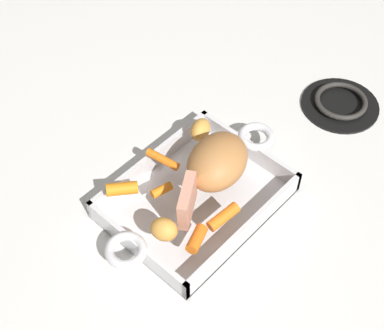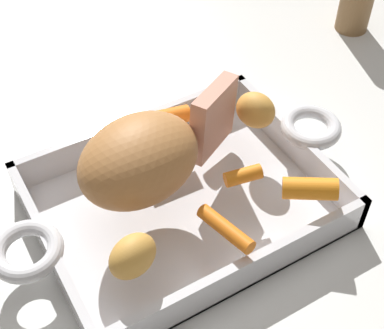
# 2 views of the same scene
# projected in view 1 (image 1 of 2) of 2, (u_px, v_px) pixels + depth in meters

# --- Properties ---
(ground_plane) EXTENTS (1.82, 1.82, 0.00)m
(ground_plane) POSITION_uv_depth(u_px,v_px,m) (196.00, 203.00, 1.10)
(ground_plane) COLOR silver
(roasting_dish) EXTENTS (0.43, 0.25, 0.05)m
(roasting_dish) POSITION_uv_depth(u_px,v_px,m) (196.00, 198.00, 1.09)
(roasting_dish) COLOR silver
(roasting_dish) RESTS_ON ground_plane
(pork_roast) EXTENTS (0.15, 0.13, 0.08)m
(pork_roast) POSITION_uv_depth(u_px,v_px,m) (217.00, 161.00, 1.04)
(pork_roast) COLOR #B2753F
(pork_roast) RESTS_ON roasting_dish
(roast_slice_thin) EXTENTS (0.08, 0.06, 0.08)m
(roast_slice_thin) POSITION_uv_depth(u_px,v_px,m) (187.00, 201.00, 0.99)
(roast_slice_thin) COLOR tan
(roast_slice_thin) RESTS_ON roasting_dish
(baby_carrot_center_right) EXTENTS (0.04, 0.03, 0.02)m
(baby_carrot_center_right) POSITION_uv_depth(u_px,v_px,m) (161.00, 190.00, 1.04)
(baby_carrot_center_right) COLOR orange
(baby_carrot_center_right) RESTS_ON roasting_dish
(baby_carrot_center_left) EXTENTS (0.07, 0.03, 0.03)m
(baby_carrot_center_left) POSITION_uv_depth(u_px,v_px,m) (223.00, 217.00, 1.00)
(baby_carrot_center_left) COLOR orange
(baby_carrot_center_left) RESTS_ON roasting_dish
(baby_carrot_short) EXTENTS (0.03, 0.07, 0.02)m
(baby_carrot_short) POSITION_uv_depth(u_px,v_px,m) (162.00, 160.00, 1.09)
(baby_carrot_short) COLOR orange
(baby_carrot_short) RESTS_ON roasting_dish
(baby_carrot_southeast) EXTENTS (0.06, 0.04, 0.03)m
(baby_carrot_southeast) POSITION_uv_depth(u_px,v_px,m) (197.00, 239.00, 0.98)
(baby_carrot_southeast) COLOR orange
(baby_carrot_southeast) RESTS_ON roasting_dish
(baby_carrot_southwest) EXTENTS (0.06, 0.05, 0.03)m
(baby_carrot_southwest) POSITION_uv_depth(u_px,v_px,m) (122.00, 189.00, 1.04)
(baby_carrot_southwest) COLOR orange
(baby_carrot_southwest) RESTS_ON roasting_dish
(potato_golden_small) EXTENTS (0.06, 0.05, 0.04)m
(potato_golden_small) POSITION_uv_depth(u_px,v_px,m) (201.00, 130.00, 1.12)
(potato_golden_small) COLOR gold
(potato_golden_small) RESTS_ON roasting_dish
(potato_golden_large) EXTENTS (0.05, 0.06, 0.04)m
(potato_golden_large) POSITION_uv_depth(u_px,v_px,m) (164.00, 229.00, 0.98)
(potato_golden_large) COLOR gold
(potato_golden_large) RESTS_ON roasting_dish
(stove_burner_rear) EXTENTS (0.17, 0.17, 0.02)m
(stove_burner_rear) POSITION_uv_depth(u_px,v_px,m) (340.00, 103.00, 1.26)
(stove_burner_rear) COLOR black
(stove_burner_rear) RESTS_ON ground_plane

